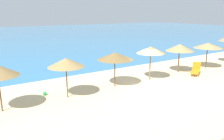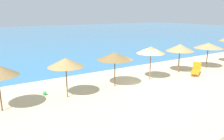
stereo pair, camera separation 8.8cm
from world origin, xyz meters
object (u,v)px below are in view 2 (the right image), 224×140
beach_umbrella_7 (208,46)px  lounge_chair_0 (196,70)px  beach_umbrella_4 (115,56)px  beach_ball (45,93)px  beach_umbrella_6 (180,48)px  beach_umbrella_3 (66,62)px  beach_umbrella_5 (151,50)px

beach_umbrella_7 → lounge_chair_0: size_ratio=1.53×
beach_umbrella_4 → beach_ball: (-4.84, 0.93, -2.10)m
beach_umbrella_4 → beach_umbrella_6: beach_umbrella_6 is taller
beach_umbrella_3 → lounge_chair_0: size_ratio=1.47×
beach_umbrella_3 → beach_umbrella_5: beach_umbrella_5 is taller
beach_umbrella_6 → lounge_chair_0: beach_umbrella_6 is taller
beach_umbrella_4 → beach_umbrella_5: size_ratio=0.95×
beach_umbrella_5 → beach_umbrella_3: bearing=-179.3°
beach_umbrella_5 → beach_ball: (-8.10, 1.06, -2.27)m
beach_umbrella_4 → beach_umbrella_6: bearing=1.6°
beach_umbrella_3 → lounge_chair_0: (11.33, -0.93, -1.85)m
beach_umbrella_6 → beach_umbrella_4: bearing=-178.4°
beach_umbrella_3 → beach_umbrella_4: beach_umbrella_3 is taller
lounge_chair_0 → beach_ball: 12.62m
beach_umbrella_5 → beach_umbrella_4: bearing=177.6°
beach_umbrella_3 → beach_umbrella_7: beach_umbrella_3 is taller
beach_umbrella_3 → beach_umbrella_4: 3.74m
lounge_chair_0 → beach_umbrella_3: bearing=54.6°
beach_ball → beach_umbrella_3: bearing=-46.1°
beach_umbrella_5 → beach_umbrella_7: size_ratio=1.01×
beach_umbrella_7 → lounge_chair_0: beach_umbrella_7 is taller
beach_umbrella_6 → beach_ball: beach_umbrella_6 is taller
beach_umbrella_3 → beach_umbrella_7: (14.23, 0.08, -0.07)m
beach_umbrella_5 → beach_umbrella_6: beach_umbrella_5 is taller
beach_umbrella_6 → beach_umbrella_7: size_ratio=0.96×
beach_umbrella_6 → beach_umbrella_7: beach_umbrella_6 is taller
beach_umbrella_6 → beach_ball: (-11.80, 0.73, -2.10)m
beach_umbrella_6 → beach_ball: 12.01m
beach_umbrella_5 → beach_umbrella_7: bearing=-0.1°
beach_umbrella_5 → lounge_chair_0: size_ratio=1.54×
beach_umbrella_6 → beach_umbrella_3: bearing=-177.8°
lounge_chair_0 → beach_ball: (-12.44, 2.09, -0.27)m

